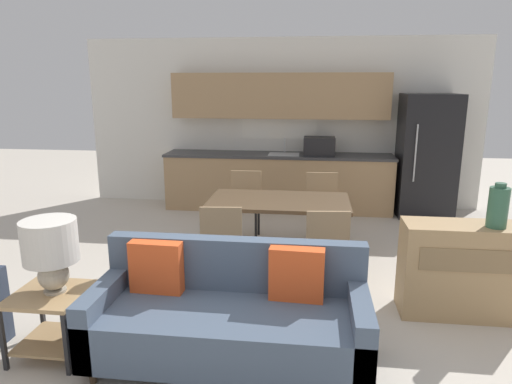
# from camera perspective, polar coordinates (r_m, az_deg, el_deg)

# --- Properties ---
(ground_plane) EXTENTS (20.00, 20.00, 0.00)m
(ground_plane) POSITION_cam_1_polar(r_m,az_deg,el_deg) (3.55, -3.07, -21.05)
(ground_plane) COLOR beige
(wall_back) EXTENTS (6.40, 0.07, 2.70)m
(wall_back) POSITION_cam_1_polar(r_m,az_deg,el_deg) (7.55, 3.03, 8.58)
(wall_back) COLOR silver
(wall_back) RESTS_ON ground_plane
(kitchen_counter) EXTENTS (3.61, 0.65, 2.15)m
(kitchen_counter) POSITION_cam_1_polar(r_m,az_deg,el_deg) (7.31, 2.89, 4.38)
(kitchen_counter) COLOR tan
(kitchen_counter) RESTS_ON ground_plane
(refrigerator) EXTENTS (0.81, 0.74, 1.85)m
(refrigerator) POSITION_cam_1_polar(r_m,az_deg,el_deg) (7.38, 20.53, 4.25)
(refrigerator) COLOR black
(refrigerator) RESTS_ON ground_plane
(dining_table) EXTENTS (1.57, 0.89, 0.73)m
(dining_table) POSITION_cam_1_polar(r_m,az_deg,el_deg) (5.13, 2.87, -1.61)
(dining_table) COLOR brown
(dining_table) RESTS_ON ground_plane
(couch) EXTENTS (1.98, 0.80, 0.86)m
(couch) POSITION_cam_1_polar(r_m,az_deg,el_deg) (3.47, -3.26, -15.18)
(couch) COLOR #3D2D1E
(couch) RESTS_ON ground_plane
(side_table) EXTENTS (0.52, 0.52, 0.50)m
(side_table) POSITION_cam_1_polar(r_m,az_deg,el_deg) (3.84, -24.19, -13.55)
(side_table) COLOR tan
(side_table) RESTS_ON ground_plane
(table_lamp) EXTENTS (0.39, 0.39, 0.55)m
(table_lamp) POSITION_cam_1_polar(r_m,az_deg,el_deg) (3.65, -24.30, -6.35)
(table_lamp) COLOR #B2A893
(table_lamp) RESTS_ON side_table
(credenza) EXTENTS (1.01, 0.41, 0.83)m
(credenza) POSITION_cam_1_polar(r_m,az_deg,el_deg) (4.42, 24.20, -8.86)
(credenza) COLOR tan
(credenza) RESTS_ON ground_plane
(vase) EXTENTS (0.16, 0.16, 0.38)m
(vase) POSITION_cam_1_polar(r_m,az_deg,el_deg) (4.27, 28.01, -1.65)
(vase) COLOR #336047
(vase) RESTS_ON credenza
(dining_chair_far_right) EXTENTS (0.44, 0.44, 0.87)m
(dining_chair_far_right) POSITION_cam_1_polar(r_m,az_deg,el_deg) (5.94, 8.23, -1.45)
(dining_chair_far_right) COLOR #997A56
(dining_chair_far_right) RESTS_ON ground_plane
(dining_chair_near_right) EXTENTS (0.46, 0.46, 0.87)m
(dining_chair_near_right) POSITION_cam_1_polar(r_m,az_deg,el_deg) (4.43, 8.70, -6.75)
(dining_chair_near_right) COLOR #997A56
(dining_chair_near_right) RESTS_ON ground_plane
(dining_chair_far_left) EXTENTS (0.43, 0.43, 0.87)m
(dining_chair_far_left) POSITION_cam_1_polar(r_m,az_deg,el_deg) (5.99, -1.38, -1.18)
(dining_chair_far_left) COLOR #997A56
(dining_chair_far_left) RESTS_ON ground_plane
(dining_chair_near_left) EXTENTS (0.46, 0.46, 0.87)m
(dining_chair_near_left) POSITION_cam_1_polar(r_m,az_deg,el_deg) (4.52, -4.20, -6.19)
(dining_chair_near_left) COLOR #997A56
(dining_chair_near_left) RESTS_ON ground_plane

